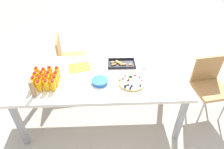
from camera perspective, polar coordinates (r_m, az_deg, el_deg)
ground_plane at (r=2.86m, az=-2.87°, el=-11.95°), size 12.00×12.00×0.00m
party_table at (r=2.39m, az=-3.36°, el=-1.65°), size 2.00×0.88×0.73m
chair_far_left at (r=3.17m, az=-12.41°, el=4.84°), size 0.44×0.44×0.83m
chair_end at (r=2.89m, az=25.75°, el=-2.19°), size 0.45×0.45×0.83m
juice_bottle_0 at (r=2.28m, az=-21.84°, el=-3.04°), size 0.05×0.05×0.13m
juice_bottle_1 at (r=2.25m, az=-19.94°, el=-3.07°), size 0.06×0.06×0.14m
juice_bottle_2 at (r=2.23m, az=-18.07°, el=-2.95°), size 0.06×0.06×0.14m
juice_bottle_3 at (r=2.21m, az=-16.36°, el=-2.97°), size 0.06×0.06×0.13m
juice_bottle_4 at (r=2.33m, az=-21.27°, el=-1.92°), size 0.06×0.06×0.13m
juice_bottle_5 at (r=2.31m, az=-19.65°, el=-1.93°), size 0.06×0.06×0.13m
juice_bottle_6 at (r=2.28m, az=-17.86°, el=-1.67°), size 0.06×0.06×0.15m
juice_bottle_7 at (r=2.26m, az=-15.85°, el=-1.82°), size 0.06×0.06×0.14m
juice_bottle_8 at (r=2.38m, az=-20.78°, el=-0.79°), size 0.06×0.06×0.14m
juice_bottle_9 at (r=2.35m, az=-19.21°, el=-0.65°), size 0.06×0.06×0.15m
juice_bottle_10 at (r=2.33m, az=-17.48°, el=-0.65°), size 0.06×0.06×0.14m
juice_bottle_11 at (r=2.32m, az=-15.54°, el=-0.66°), size 0.06×0.06×0.14m
juice_bottle_12 at (r=2.43m, az=-20.45°, el=0.45°), size 0.05×0.05×0.15m
juice_bottle_13 at (r=2.41m, az=-18.68°, el=0.33°), size 0.06×0.06×0.13m
juice_bottle_14 at (r=2.40m, az=-17.11°, el=0.68°), size 0.06×0.06×0.15m
juice_bottle_15 at (r=2.37m, az=-15.18°, el=0.65°), size 0.06×0.06×0.15m
fruit_pizza at (r=2.25m, az=5.53°, el=-2.09°), size 0.31×0.31×0.05m
snack_tray at (r=2.53m, az=2.60°, el=3.10°), size 0.34×0.20×0.04m
plate_stack at (r=2.25m, az=-3.35°, el=-1.92°), size 0.19×0.19×0.04m
napkin_stack at (r=2.56m, az=9.45°, el=2.85°), size 0.15×0.15×0.02m
cardboard_tube at (r=2.18m, az=-21.72°, el=-3.84°), size 0.04×0.04×0.19m
paper_folder at (r=2.51m, az=-9.24°, el=2.02°), size 0.30×0.25×0.01m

